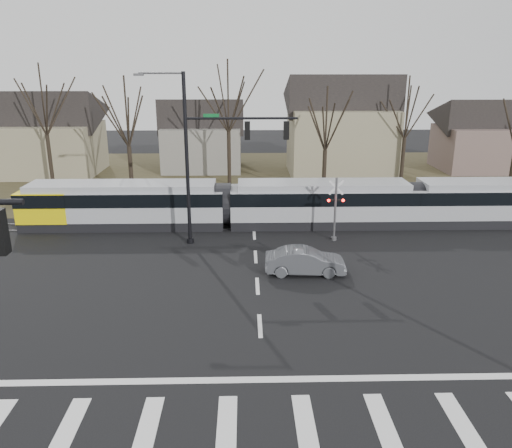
{
  "coord_description": "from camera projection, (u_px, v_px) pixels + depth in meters",
  "views": [
    {
      "loc": [
        -0.61,
        -16.76,
        10.45
      ],
      "look_at": [
        0.0,
        9.0,
        2.3
      ],
      "focal_mm": 35.0,
      "sensor_mm": 36.0,
      "label": 1
    }
  ],
  "objects": [
    {
      "name": "ground",
      "position": [
        262.0,
        352.0,
        19.14
      ],
      "size": [
        140.0,
        140.0,
        0.0
      ],
      "primitive_type": "plane",
      "color": "black"
    },
    {
      "name": "grass_verge",
      "position": [
        251.0,
        176.0,
        49.64
      ],
      "size": [
        140.0,
        28.0,
        0.01
      ],
      "primitive_type": "cube",
      "color": "#38331E",
      "rests_on": "ground"
    },
    {
      "name": "crosswalk",
      "position": [
        266.0,
        422.0,
        15.33
      ],
      "size": [
        27.0,
        2.6,
        0.01
      ],
      "color": "silver",
      "rests_on": "ground"
    },
    {
      "name": "stop_line",
      "position": [
        263.0,
        380.0,
        17.42
      ],
      "size": [
        28.0,
        0.35,
        0.01
      ],
      "primitive_type": "cube",
      "color": "silver",
      "rests_on": "ground"
    },
    {
      "name": "lane_dashes",
      "position": [
        254.0,
        225.0,
        34.39
      ],
      "size": [
        0.18,
        30.0,
        0.01
      ],
      "color": "silver",
      "rests_on": "ground"
    },
    {
      "name": "rail_pair",
      "position": [
        254.0,
        226.0,
        34.19
      ],
      "size": [
        90.0,
        1.52,
        0.06
      ],
      "color": "#59595E",
      "rests_on": "ground"
    },
    {
      "name": "tram",
      "position": [
        320.0,
        202.0,
        34.0
      ],
      "size": [
        40.0,
        2.97,
        3.03
      ],
      "color": "gray",
      "rests_on": "ground"
    },
    {
      "name": "sedan",
      "position": [
        305.0,
        261.0,
        26.18
      ],
      "size": [
        1.88,
        4.34,
        1.38
      ],
      "primitive_type": "imported",
      "rotation": [
        0.0,
        0.0,
        1.52
      ],
      "color": "#4E5055",
      "rests_on": "ground"
    },
    {
      "name": "signal_pole_far",
      "position": [
        214.0,
        151.0,
        29.28
      ],
      "size": [
        9.28,
        0.44,
        10.2
      ],
      "color": "black",
      "rests_on": "ground"
    },
    {
      "name": "rail_crossing_signal",
      "position": [
        335.0,
        211.0,
        30.88
      ],
      "size": [
        1.08,
        0.36,
        4.0
      ],
      "color": "#59595B",
      "rests_on": "ground"
    },
    {
      "name": "tree_row",
      "position": [
        275.0,
        134.0,
        42.46
      ],
      "size": [
        59.2,
        7.2,
        10.0
      ],
      "color": "black",
      "rests_on": "ground"
    },
    {
      "name": "house_a",
      "position": [
        50.0,
        129.0,
        49.75
      ],
      "size": [
        9.72,
        8.64,
        8.6
      ],
      "color": "#7D765B",
      "rests_on": "ground"
    },
    {
      "name": "house_b",
      "position": [
        202.0,
        131.0,
        52.15
      ],
      "size": [
        8.64,
        7.56,
        7.65
      ],
      "color": "slate",
      "rests_on": "ground"
    },
    {
      "name": "house_c",
      "position": [
        341.0,
        122.0,
        49.22
      ],
      "size": [
        10.8,
        8.64,
        10.1
      ],
      "color": "#7D765B",
      "rests_on": "ground"
    },
    {
      "name": "house_d",
      "position": [
        480.0,
        132.0,
        51.85
      ],
      "size": [
        8.64,
        7.56,
        7.65
      ],
      "color": "brown",
      "rests_on": "ground"
    }
  ]
}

